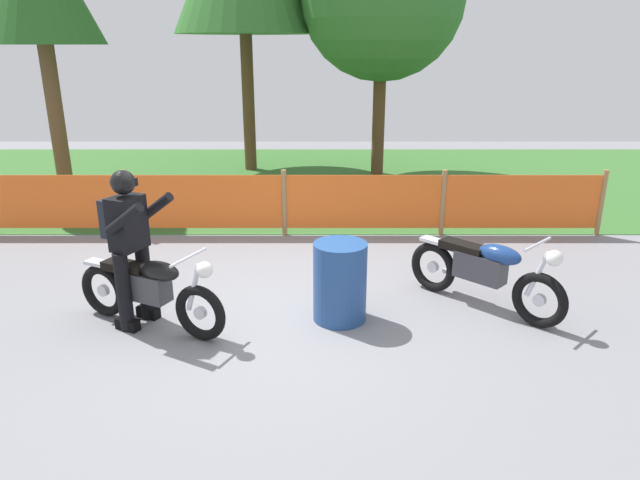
% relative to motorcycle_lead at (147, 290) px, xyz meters
% --- Properties ---
extents(ground, '(24.00, 24.00, 0.02)m').
position_rel_motorcycle_lead_xyz_m(ground, '(1.23, 0.30, -0.45)').
color(ground, gray).
extents(grass_verge, '(24.00, 7.74, 0.01)m').
position_rel_motorcycle_lead_xyz_m(grass_verge, '(1.23, 6.97, -0.43)').
color(grass_verge, '#386B2D').
rests_on(grass_verge, ground).
extents(barrier_fence, '(9.98, 0.08, 1.05)m').
position_rel_motorcycle_lead_xyz_m(barrier_fence, '(1.23, 3.11, 0.10)').
color(barrier_fence, '#997547').
rests_on(barrier_fence, ground).
extents(motorcycle_lead, '(1.76, 0.95, 0.90)m').
position_rel_motorcycle_lead_xyz_m(motorcycle_lead, '(0.00, 0.00, 0.00)').
color(motorcycle_lead, black).
rests_on(motorcycle_lead, ground).
extents(motorcycle_trailing, '(1.46, 1.46, 0.93)m').
position_rel_motorcycle_lead_xyz_m(motorcycle_trailing, '(3.65, 0.48, 0.01)').
color(motorcycle_trailing, black).
rests_on(motorcycle_trailing, ground).
extents(rider_lead, '(0.78, 0.69, 1.69)m').
position_rel_motorcycle_lead_xyz_m(rider_lead, '(-0.19, 0.09, 0.52)').
color(rider_lead, black).
rests_on(rider_lead, ground).
extents(oil_drum, '(0.58, 0.58, 0.88)m').
position_rel_motorcycle_lead_xyz_m(oil_drum, '(2.01, 0.19, 0.00)').
color(oil_drum, navy).
rests_on(oil_drum, ground).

